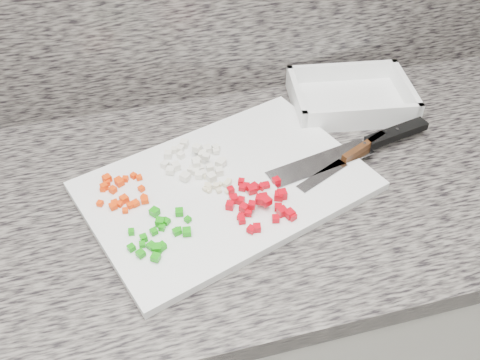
% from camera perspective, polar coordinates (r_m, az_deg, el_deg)
% --- Properties ---
extents(cabinet, '(3.92, 0.62, 0.86)m').
position_cam_1_polar(cabinet, '(1.34, -5.02, -16.02)').
color(cabinet, silver).
rests_on(cabinet, ground).
extents(countertop, '(3.96, 0.64, 0.04)m').
position_cam_1_polar(countertop, '(0.98, -6.60, -2.55)').
color(countertop, '#635D57').
rests_on(countertop, cabinet).
extents(cutting_board, '(0.57, 0.47, 0.02)m').
position_cam_1_polar(cutting_board, '(0.97, -1.45, -0.63)').
color(cutting_board, white).
rests_on(cutting_board, countertop).
extents(carrot_pile, '(0.09, 0.10, 0.01)m').
position_cam_1_polar(carrot_pile, '(0.96, -12.72, -1.08)').
color(carrot_pile, '#ED3905').
rests_on(carrot_pile, cutting_board).
extents(onion_pile, '(0.12, 0.13, 0.02)m').
position_cam_1_polar(onion_pile, '(1.00, -4.70, 1.97)').
color(onion_pile, silver).
rests_on(onion_pile, cutting_board).
extents(green_pepper_pile, '(0.11, 0.12, 0.01)m').
position_cam_1_polar(green_pepper_pile, '(0.88, -8.55, -5.67)').
color(green_pepper_pile, '#15900D').
rests_on(green_pepper_pile, cutting_board).
extents(red_pepper_pile, '(0.11, 0.13, 0.02)m').
position_cam_1_polar(red_pepper_pile, '(0.92, 2.17, -2.31)').
color(red_pepper_pile, '#B90210').
rests_on(red_pepper_pile, cutting_board).
extents(garlic_pile, '(0.06, 0.06, 0.01)m').
position_cam_1_polar(garlic_pile, '(0.95, -2.67, -0.60)').
color(garlic_pile, beige).
rests_on(garlic_pile, cutting_board).
extents(chef_knife, '(0.36, 0.11, 0.02)m').
position_cam_1_polar(chef_knife, '(1.07, 13.84, 3.87)').
color(chef_knife, silver).
rests_on(chef_knife, cutting_board).
extents(paring_knife, '(0.21, 0.11, 0.02)m').
position_cam_1_polar(paring_knife, '(1.03, 12.03, 2.72)').
color(paring_knife, silver).
rests_on(paring_knife, cutting_board).
extents(tray, '(0.28, 0.22, 0.05)m').
position_cam_1_polar(tray, '(1.19, 11.69, 8.51)').
color(tray, white).
rests_on(tray, countertop).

